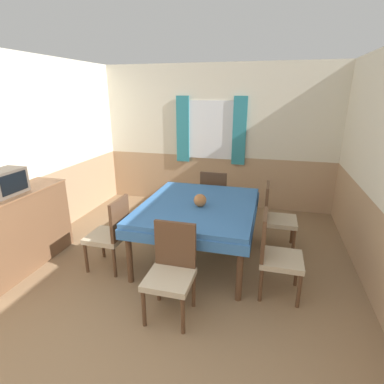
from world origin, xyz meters
name	(u,v)px	position (x,y,z in m)	size (l,w,h in m)	color
wall_back	(216,137)	(0.00, 4.62, 1.31)	(4.71, 0.10, 2.60)	silver
wall_left	(23,156)	(-2.18, 2.30, 1.30)	(0.05, 4.99, 2.60)	silver
dining_table	(199,211)	(0.17, 2.55, 0.66)	(1.44, 1.70, 0.76)	#386BA8
chair_head_window	(214,196)	(0.17, 3.64, 0.49)	(0.44, 0.44, 0.92)	brown
chair_head_near	(171,269)	(0.17, 1.45, 0.49)	(0.44, 0.44, 0.92)	brown
chair_right_far	(275,215)	(1.14, 3.07, 0.49)	(0.44, 0.44, 0.92)	brown
chair_left_near	(112,232)	(-0.79, 2.02, 0.49)	(0.44, 0.44, 0.92)	brown
chair_right_near	(275,253)	(1.14, 2.02, 0.49)	(0.44, 0.44, 0.92)	brown
sideboard	(19,230)	(-1.91, 1.77, 0.49)	(0.46, 1.37, 0.97)	brown
tv	(4,182)	(-1.93, 1.72, 1.12)	(0.29, 0.45, 0.29)	#51473D
vase	(200,200)	(0.21, 2.47, 0.84)	(0.16, 0.16, 0.16)	#B26B38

